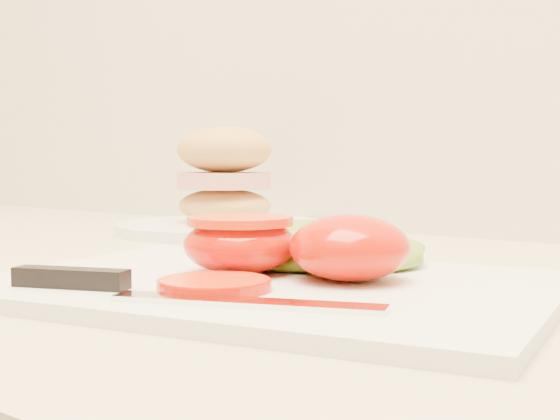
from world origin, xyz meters
The scene contains 8 objects.
cutting_board centered at (-0.38, 1.59, 0.94)m, with size 0.36×0.26×0.01m, color white.
tomato_half_dome centered at (-0.34, 1.62, 0.96)m, with size 0.08×0.08×0.04m, color red.
tomato_half_cut centered at (-0.41, 1.60, 0.96)m, with size 0.08×0.08×0.04m.
tomato_slice_0 centered at (-0.38, 1.54, 0.94)m, with size 0.07×0.07×0.01m, color #E84712.
lettuce_leaf_0 centered at (-0.41, 1.66, 0.95)m, with size 0.14×0.10×0.03m, color olive.
lettuce_leaf_1 centered at (-0.37, 1.68, 0.95)m, with size 0.11×0.08×0.02m, color olive.
knife centered at (-0.41, 1.50, 0.94)m, with size 0.23×0.08×0.01m.
sandwich_plate centered at (-0.68, 1.88, 0.98)m, with size 0.25×0.25×0.12m.
Camera 1 is at (-0.06, 1.20, 1.02)m, focal length 50.00 mm.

